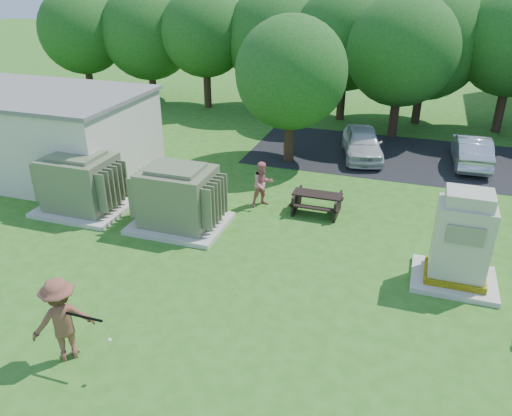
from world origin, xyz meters
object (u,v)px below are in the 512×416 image
(car_white, at_px, (362,143))
(car_silver_a, at_px, (471,150))
(generator_cabinet, at_px, (460,244))
(batter, at_px, (62,320))
(person_at_picnic, at_px, (263,184))
(picnic_table, at_px, (317,201))
(transformer_left, at_px, (81,184))
(transformer_right, at_px, (178,199))

(car_white, relative_size, car_silver_a, 1.01)
(generator_cabinet, relative_size, car_silver_a, 0.69)
(batter, distance_m, person_at_picnic, 8.79)
(picnic_table, height_order, car_silver_a, car_silver_a)
(batter, relative_size, car_white, 0.50)
(transformer_left, relative_size, picnic_table, 1.80)
(transformer_left, relative_size, car_silver_a, 0.77)
(picnic_table, xyz_separation_m, batter, (-3.63, -8.68, 0.55))
(generator_cabinet, xyz_separation_m, car_white, (-3.71, 9.05, -0.50))
(generator_cabinet, distance_m, person_at_picnic, 7.02)
(transformer_left, distance_m, generator_cabinet, 12.19)
(generator_cabinet, height_order, car_silver_a, generator_cabinet)
(transformer_right, relative_size, generator_cabinet, 1.12)
(transformer_left, distance_m, person_at_picnic, 6.25)
(batter, height_order, car_white, batter)
(transformer_left, distance_m, car_white, 11.96)
(picnic_table, relative_size, person_at_picnic, 1.02)
(car_white, bearing_deg, person_at_picnic, -126.94)
(picnic_table, height_order, batter, batter)
(transformer_right, bearing_deg, generator_cabinet, -4.05)
(batter, bearing_deg, transformer_right, -131.12)
(generator_cabinet, relative_size, batter, 1.35)
(person_at_picnic, bearing_deg, transformer_right, -175.25)
(picnic_table, distance_m, batter, 9.42)
(transformer_right, distance_m, generator_cabinet, 8.49)
(transformer_left, height_order, batter, transformer_left)
(picnic_table, height_order, person_at_picnic, person_at_picnic)
(transformer_right, xyz_separation_m, car_white, (4.76, 8.45, -0.30))
(batter, bearing_deg, car_white, -151.32)
(picnic_table, distance_m, person_at_picnic, 1.99)
(batter, relative_size, car_silver_a, 0.51)
(car_silver_a, bearing_deg, car_white, 3.84)
(picnic_table, distance_m, car_white, 6.12)
(person_at_picnic, xyz_separation_m, car_silver_a, (7.19, 6.67, -0.18))
(person_at_picnic, bearing_deg, car_white, 23.33)
(transformer_right, xyz_separation_m, generator_cabinet, (8.47, -0.60, 0.20))
(batter, bearing_deg, generator_cabinet, 170.38)
(person_at_picnic, bearing_deg, car_silver_a, -0.34)
(car_white, bearing_deg, car_silver_a, -6.58)
(transformer_left, bearing_deg, car_silver_a, 34.71)
(car_silver_a, bearing_deg, generator_cabinet, 82.09)
(transformer_right, height_order, generator_cabinet, generator_cabinet)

